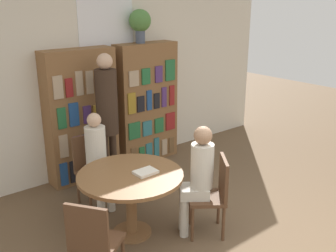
# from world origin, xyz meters

# --- Properties ---
(wall_back) EXTENTS (6.40, 0.07, 3.00)m
(wall_back) POSITION_xyz_m (0.00, 3.41, 1.51)
(wall_back) COLOR beige
(wall_back) RESTS_ON ground_plane
(bookshelf_left) EXTENTS (1.02, 0.34, 1.90)m
(bookshelf_left) POSITION_xyz_m (-0.57, 3.21, 0.95)
(bookshelf_left) COLOR brown
(bookshelf_left) RESTS_ON ground_plane
(bookshelf_right) EXTENTS (1.02, 0.34, 1.90)m
(bookshelf_right) POSITION_xyz_m (0.57, 3.21, 0.95)
(bookshelf_right) COLOR brown
(bookshelf_right) RESTS_ON ground_plane
(flower_vase) EXTENTS (0.33, 0.33, 0.50)m
(flower_vase) POSITION_xyz_m (0.48, 3.22, 2.21)
(flower_vase) COLOR #475166
(flower_vase) RESTS_ON bookshelf_right
(reading_table) EXTENTS (1.16, 1.16, 0.74)m
(reading_table) POSITION_xyz_m (-0.86, 1.55, 0.61)
(reading_table) COLOR brown
(reading_table) RESTS_ON ground_plane
(chair_near_camera) EXTENTS (0.56, 0.56, 0.91)m
(chair_near_camera) POSITION_xyz_m (-1.61, 1.03, 0.51)
(chair_near_camera) COLOR brown
(chair_near_camera) RESTS_ON ground_plane
(chair_left_side) EXTENTS (0.41, 0.41, 0.91)m
(chair_left_side) POSITION_xyz_m (-0.84, 2.47, 0.51)
(chair_left_side) COLOR brown
(chair_left_side) RESTS_ON ground_plane
(chair_far_side) EXTENTS (0.56, 0.56, 0.91)m
(chair_far_side) POSITION_xyz_m (-0.13, 1.00, 0.51)
(chair_far_side) COLOR brown
(chair_far_side) RESTS_ON ground_plane
(seated_reader_left) EXTENTS (0.26, 0.37, 1.25)m
(seated_reader_left) POSITION_xyz_m (-0.84, 2.29, 0.71)
(seated_reader_left) COLOR beige
(seated_reader_left) RESTS_ON ground_plane
(seated_reader_right) EXTENTS (0.41, 0.39, 1.27)m
(seated_reader_right) POSITION_xyz_m (-0.27, 1.11, 0.73)
(seated_reader_right) COLOR beige
(seated_reader_right) RESTS_ON ground_plane
(librarian_standing) EXTENTS (0.29, 0.56, 1.88)m
(librarian_standing) POSITION_xyz_m (-0.44, 2.71, 1.16)
(librarian_standing) COLOR #332319
(librarian_standing) RESTS_ON ground_plane
(open_book_on_table) EXTENTS (0.24, 0.18, 0.03)m
(open_book_on_table) POSITION_xyz_m (-0.72, 1.46, 0.76)
(open_book_on_table) COLOR silver
(open_book_on_table) RESTS_ON reading_table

